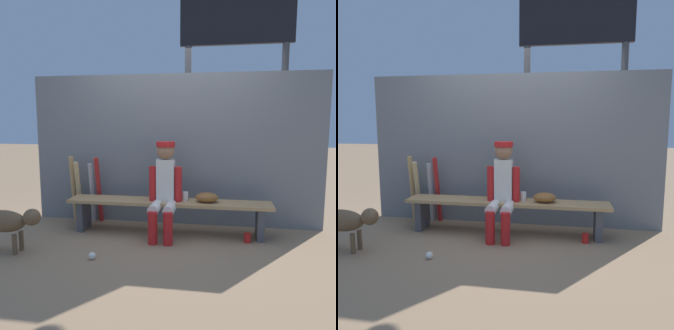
# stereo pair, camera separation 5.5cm
# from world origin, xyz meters

# --- Properties ---
(ground_plane) EXTENTS (30.00, 30.00, 0.00)m
(ground_plane) POSITION_xyz_m (0.00, 0.00, 0.00)
(ground_plane) COLOR #937556
(chainlink_fence) EXTENTS (3.94, 0.03, 2.04)m
(chainlink_fence) POSITION_xyz_m (0.00, 0.44, 1.02)
(chainlink_fence) COLOR slate
(chainlink_fence) RESTS_ON ground_plane
(dugout_bench) EXTENTS (2.54, 0.36, 0.43)m
(dugout_bench) POSITION_xyz_m (0.00, 0.00, 0.34)
(dugout_bench) COLOR tan
(dugout_bench) RESTS_ON ground_plane
(player_seated) EXTENTS (0.41, 0.55, 1.17)m
(player_seated) POSITION_xyz_m (-0.03, -0.11, 0.63)
(player_seated) COLOR silver
(player_seated) RESTS_ON ground_plane
(baseball_glove) EXTENTS (0.28, 0.20, 0.12)m
(baseball_glove) POSITION_xyz_m (0.48, 0.00, 0.49)
(baseball_glove) COLOR brown
(baseball_glove) RESTS_ON dugout_bench
(bat_aluminum_red) EXTENTS (0.10, 0.30, 0.94)m
(bat_aluminum_red) POSITION_xyz_m (-1.01, 0.27, 0.47)
(bat_aluminum_red) COLOR #B22323
(bat_aluminum_red) RESTS_ON ground_plane
(bat_aluminum_silver) EXTENTS (0.08, 0.19, 0.84)m
(bat_aluminum_silver) POSITION_xyz_m (-1.13, 0.33, 0.42)
(bat_aluminum_silver) COLOR #B7B7BC
(bat_aluminum_silver) RESTS_ON ground_plane
(bat_wood_natural) EXTENTS (0.10, 0.27, 0.87)m
(bat_wood_natural) POSITION_xyz_m (-1.30, 0.27, 0.43)
(bat_wood_natural) COLOR tan
(bat_wood_natural) RESTS_ON ground_plane
(bat_wood_tan) EXTENTS (0.10, 0.24, 0.94)m
(bat_wood_tan) POSITION_xyz_m (-1.40, 0.31, 0.47)
(bat_wood_tan) COLOR tan
(bat_wood_tan) RESTS_ON ground_plane
(baseball) EXTENTS (0.07, 0.07, 0.07)m
(baseball) POSITION_xyz_m (-0.65, -0.90, 0.04)
(baseball) COLOR white
(baseball) RESTS_ON ground_plane
(cup_on_ground) EXTENTS (0.08, 0.08, 0.11)m
(cup_on_ground) POSITION_xyz_m (0.97, -0.16, 0.06)
(cup_on_ground) COLOR red
(cup_on_ground) RESTS_ON ground_plane
(cup_on_bench) EXTENTS (0.08, 0.08, 0.11)m
(cup_on_bench) POSITION_xyz_m (0.21, 0.04, 0.48)
(cup_on_bench) COLOR silver
(cup_on_bench) RESTS_ON dugout_bench
(scoreboard) EXTENTS (1.93, 0.27, 3.76)m
(scoreboard) POSITION_xyz_m (0.88, 1.15, 2.60)
(scoreboard) COLOR #3F3F42
(scoreboard) RESTS_ON ground_plane
(dog) EXTENTS (0.84, 0.20, 0.49)m
(dog) POSITION_xyz_m (-1.61, -0.85, 0.34)
(dog) COLOR brown
(dog) RESTS_ON ground_plane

